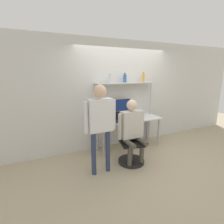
{
  "coord_description": "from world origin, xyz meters",
  "views": [
    {
      "loc": [
        -2.19,
        -3.34,
        1.91
      ],
      "look_at": [
        -0.71,
        -0.2,
        1.12
      ],
      "focal_mm": 28.0,
      "sensor_mm": 36.0,
      "label": 1
    }
  ],
  "objects_px": {
    "person_seated": "(132,127)",
    "bottle_blue": "(125,78)",
    "laptop": "(116,119)",
    "person_standing": "(100,118)",
    "monitor": "(122,108)",
    "bottle_clear": "(110,79)",
    "cell_phone": "(127,121)",
    "office_chair": "(131,149)",
    "bottle_amber": "(143,78)"
  },
  "relations": [
    {
      "from": "bottle_amber",
      "to": "office_chair",
      "type": "bearing_deg",
      "value": -135.34
    },
    {
      "from": "bottle_amber",
      "to": "person_seated",
      "type": "bearing_deg",
      "value": -134.22
    },
    {
      "from": "office_chair",
      "to": "bottle_blue",
      "type": "height_order",
      "value": "bottle_blue"
    },
    {
      "from": "monitor",
      "to": "bottle_amber",
      "type": "xyz_separation_m",
      "value": [
        0.63,
        -0.01,
        0.74
      ]
    },
    {
      "from": "laptop",
      "to": "cell_phone",
      "type": "distance_m",
      "value": 0.28
    },
    {
      "from": "laptop",
      "to": "person_standing",
      "type": "xyz_separation_m",
      "value": [
        -0.67,
        -0.7,
        0.26
      ]
    },
    {
      "from": "bottle_clear",
      "to": "bottle_blue",
      "type": "height_order",
      "value": "bottle_blue"
    },
    {
      "from": "bottle_clear",
      "to": "cell_phone",
      "type": "bearing_deg",
      "value": -45.96
    },
    {
      "from": "cell_phone",
      "to": "office_chair",
      "type": "xyz_separation_m",
      "value": [
        -0.2,
        -0.53,
        -0.49
      ]
    },
    {
      "from": "person_standing",
      "to": "bottle_amber",
      "type": "bearing_deg",
      "value": 31.01
    },
    {
      "from": "person_seated",
      "to": "bottle_amber",
      "type": "distance_m",
      "value": 1.57
    },
    {
      "from": "person_seated",
      "to": "bottle_clear",
      "type": "distance_m",
      "value": 1.3
    },
    {
      "from": "monitor",
      "to": "person_seated",
      "type": "height_order",
      "value": "person_seated"
    },
    {
      "from": "monitor",
      "to": "office_chair",
      "type": "distance_m",
      "value": 1.16
    },
    {
      "from": "cell_phone",
      "to": "bottle_blue",
      "type": "xyz_separation_m",
      "value": [
        0.1,
        0.31,
        0.99
      ]
    },
    {
      "from": "monitor",
      "to": "person_seated",
      "type": "xyz_separation_m",
      "value": [
        -0.24,
        -0.9,
        -0.21
      ]
    },
    {
      "from": "bottle_clear",
      "to": "bottle_amber",
      "type": "distance_m",
      "value": 0.96
    },
    {
      "from": "laptop",
      "to": "cell_phone",
      "type": "bearing_deg",
      "value": -11.91
    },
    {
      "from": "cell_phone",
      "to": "person_seated",
      "type": "distance_m",
      "value": 0.61
    },
    {
      "from": "office_chair",
      "to": "person_seated",
      "type": "bearing_deg",
      "value": -102.55
    },
    {
      "from": "person_standing",
      "to": "bottle_clear",
      "type": "distance_m",
      "value": 1.33
    },
    {
      "from": "monitor",
      "to": "person_standing",
      "type": "height_order",
      "value": "person_standing"
    },
    {
      "from": "laptop",
      "to": "bottle_blue",
      "type": "bearing_deg",
      "value": 34.53
    },
    {
      "from": "bottle_blue",
      "to": "bottle_clear",
      "type": "bearing_deg",
      "value": -180.0
    },
    {
      "from": "monitor",
      "to": "bottle_clear",
      "type": "height_order",
      "value": "bottle_clear"
    },
    {
      "from": "monitor",
      "to": "cell_phone",
      "type": "xyz_separation_m",
      "value": [
        -0.03,
        -0.33,
        -0.25
      ]
    },
    {
      "from": "monitor",
      "to": "laptop",
      "type": "height_order",
      "value": "monitor"
    },
    {
      "from": "laptop",
      "to": "bottle_amber",
      "type": "relative_size",
      "value": 1.16
    },
    {
      "from": "cell_phone",
      "to": "office_chair",
      "type": "height_order",
      "value": "office_chair"
    },
    {
      "from": "person_seated",
      "to": "laptop",
      "type": "bearing_deg",
      "value": 95.79
    },
    {
      "from": "office_chair",
      "to": "bottle_clear",
      "type": "distance_m",
      "value": 1.7
    },
    {
      "from": "cell_phone",
      "to": "bottle_clear",
      "type": "relative_size",
      "value": 0.72
    },
    {
      "from": "monitor",
      "to": "person_seated",
      "type": "distance_m",
      "value": 0.96
    },
    {
      "from": "bottle_clear",
      "to": "bottle_blue",
      "type": "xyz_separation_m",
      "value": [
        0.4,
        0.0,
        0.01
      ]
    },
    {
      "from": "office_chair",
      "to": "bottle_clear",
      "type": "bearing_deg",
      "value": 97.1
    },
    {
      "from": "person_standing",
      "to": "bottle_clear",
      "type": "relative_size",
      "value": 8.15
    },
    {
      "from": "cell_phone",
      "to": "bottle_blue",
      "type": "height_order",
      "value": "bottle_blue"
    },
    {
      "from": "monitor",
      "to": "bottle_amber",
      "type": "bearing_deg",
      "value": -1.25
    },
    {
      "from": "person_standing",
      "to": "bottle_amber",
      "type": "xyz_separation_m",
      "value": [
        1.6,
        0.96,
        0.68
      ]
    },
    {
      "from": "person_seated",
      "to": "bottle_blue",
      "type": "distance_m",
      "value": 1.33
    },
    {
      "from": "monitor",
      "to": "bottle_amber",
      "type": "distance_m",
      "value": 0.97
    },
    {
      "from": "laptop",
      "to": "bottle_clear",
      "type": "height_order",
      "value": "bottle_clear"
    },
    {
      "from": "office_chair",
      "to": "bottle_blue",
      "type": "relative_size",
      "value": 4.03
    },
    {
      "from": "laptop",
      "to": "person_standing",
      "type": "relative_size",
      "value": 0.17
    },
    {
      "from": "cell_phone",
      "to": "office_chair",
      "type": "relative_size",
      "value": 0.16
    },
    {
      "from": "bottle_clear",
      "to": "bottle_amber",
      "type": "bearing_deg",
      "value": 0.0
    },
    {
      "from": "person_seated",
      "to": "bottle_blue",
      "type": "bearing_deg",
      "value": 70.92
    },
    {
      "from": "monitor",
      "to": "cell_phone",
      "type": "height_order",
      "value": "monitor"
    },
    {
      "from": "office_chair",
      "to": "bottle_blue",
      "type": "xyz_separation_m",
      "value": [
        0.3,
        0.84,
        1.47
      ]
    },
    {
      "from": "laptop",
      "to": "cell_phone",
      "type": "height_order",
      "value": "laptop"
    }
  ]
}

